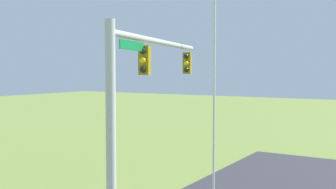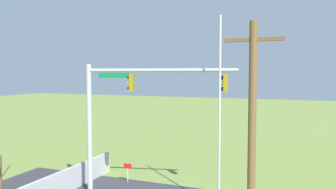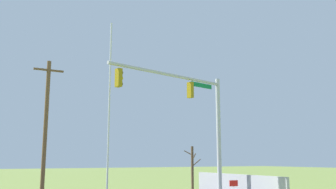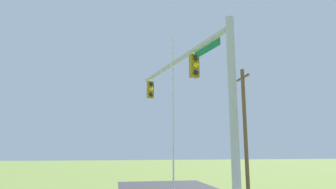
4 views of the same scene
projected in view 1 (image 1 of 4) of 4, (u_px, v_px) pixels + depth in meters
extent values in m
cylinder|color=#B2B5BA|center=(111.00, 157.00, 11.17)|extent=(0.28, 0.28, 7.54)
cylinder|color=#B2B5BA|center=(161.00, 42.00, 14.94)|extent=(8.18, 2.13, 0.20)
cube|color=#0F7238|center=(132.00, 46.00, 12.42)|extent=(1.76, 0.45, 0.28)
cube|color=#937A0F|center=(145.00, 60.00, 13.39)|extent=(0.32, 0.41, 0.96)
sphere|color=black|center=(143.00, 51.00, 13.23)|extent=(0.22, 0.22, 0.22)
sphere|color=yellow|center=(143.00, 60.00, 13.25)|extent=(0.22, 0.22, 0.22)
sphere|color=black|center=(143.00, 69.00, 13.27)|extent=(0.22, 0.22, 0.22)
cube|color=#937A0F|center=(187.00, 63.00, 18.31)|extent=(0.32, 0.41, 0.96)
sphere|color=black|center=(186.00, 56.00, 18.15)|extent=(0.22, 0.22, 0.22)
sphere|color=yellow|center=(186.00, 63.00, 18.17)|extent=(0.22, 0.22, 0.22)
sphere|color=black|center=(186.00, 70.00, 18.18)|extent=(0.22, 0.22, 0.22)
cylinder|color=silver|center=(214.00, 98.00, 17.69)|extent=(0.10, 0.10, 9.90)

